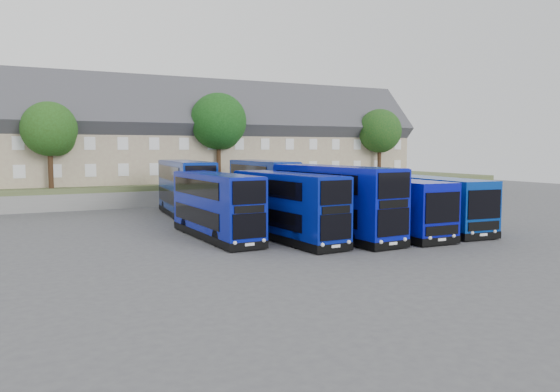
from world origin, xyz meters
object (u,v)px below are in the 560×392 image
at_px(dd_front_left, 216,207).
at_px(tree_east, 380,133).
at_px(tree_west, 51,131).
at_px(tree_far, 384,132).
at_px(dd_front_mid, 287,208).
at_px(coach_east_a, 376,205).
at_px(tree_mid, 219,124).

height_order(dd_front_left, tree_east, tree_east).
bearing_deg(tree_west, tree_far, 9.46).
distance_m(dd_front_mid, tree_far, 43.61).
bearing_deg(dd_front_left, tree_east, 35.54).
bearing_deg(coach_east_a, tree_mid, 97.95).
xyz_separation_m(dd_front_left, dd_front_mid, (3.62, -2.50, 0.03)).
bearing_deg(tree_far, tree_west, -170.54).
distance_m(tree_west, tree_far, 42.58).
xyz_separation_m(dd_front_mid, tree_far, (30.74, 30.40, 5.76)).
height_order(tree_west, tree_far, tree_far).
xyz_separation_m(dd_front_left, coach_east_a, (10.66, -1.96, -0.19)).
xyz_separation_m(dd_front_left, tree_mid, (8.36, 21.39, 6.12)).
xyz_separation_m(coach_east_a, tree_far, (23.70, 29.85, 5.97)).
xyz_separation_m(dd_front_mid, coach_east_a, (7.04, 0.55, -0.22)).
distance_m(dd_front_left, tree_far, 44.63).
height_order(dd_front_mid, coach_east_a, dd_front_mid).
bearing_deg(tree_far, dd_front_mid, -135.32).
relative_size(coach_east_a, tree_east, 1.61).
bearing_deg(dd_front_left, coach_east_a, -11.23).
bearing_deg(tree_east, tree_mid, 178.57).
height_order(tree_mid, tree_far, tree_mid).
bearing_deg(tree_west, coach_east_a, -51.30).
height_order(coach_east_a, tree_mid, tree_mid).
bearing_deg(tree_mid, dd_front_mid, -101.21).
relative_size(dd_front_mid, tree_east, 1.25).
xyz_separation_m(coach_east_a, tree_west, (-18.30, 22.85, 5.30)).
xyz_separation_m(coach_east_a, tree_mid, (-2.30, 23.35, 6.31)).
height_order(coach_east_a, tree_far, tree_far).
bearing_deg(tree_west, tree_mid, 1.79).
relative_size(dd_front_mid, tree_mid, 1.11).
relative_size(dd_front_left, tree_east, 1.23).
bearing_deg(dd_front_mid, tree_far, 41.55).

